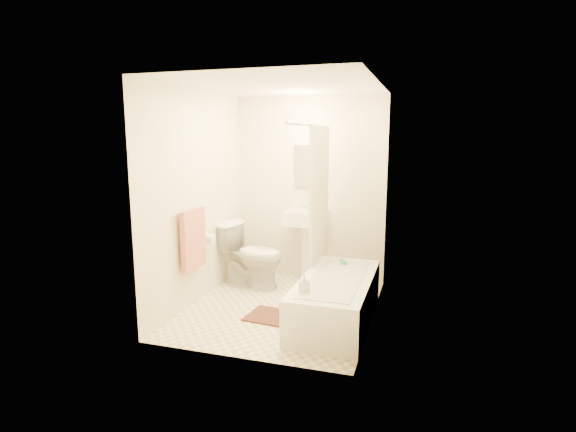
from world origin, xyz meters
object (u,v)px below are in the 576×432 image
(sink, at_px, (307,242))
(bathtub, at_px, (336,299))
(toilet, at_px, (252,255))
(soap_bottle, at_px, (304,284))
(bath_mat, at_px, (275,317))

(sink, relative_size, bathtub, 0.63)
(toilet, xyz_separation_m, soap_bottle, (1.04, -1.27, 0.13))
(bathtub, relative_size, soap_bottle, 9.40)
(sink, height_order, bathtub, sink)
(soap_bottle, bearing_deg, bathtub, 68.80)
(bathtub, relative_size, bath_mat, 2.76)
(sink, bearing_deg, bath_mat, -85.49)
(bath_mat, bearing_deg, soap_bottle, -42.58)
(bath_mat, relative_size, soap_bottle, 3.41)
(toilet, bearing_deg, bathtub, -112.59)
(toilet, distance_m, soap_bottle, 1.65)
(soap_bottle, bearing_deg, sink, 104.28)
(sink, height_order, soap_bottle, sink)
(bathtub, height_order, soap_bottle, soap_bottle)
(sink, relative_size, bath_mat, 1.74)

